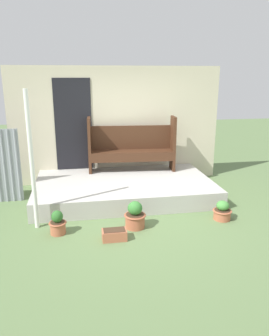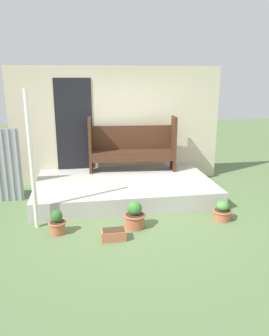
# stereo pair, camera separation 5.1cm
# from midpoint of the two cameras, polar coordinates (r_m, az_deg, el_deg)

# --- Properties ---
(ground_plane) EXTENTS (24.00, 24.00, 0.00)m
(ground_plane) POSITION_cam_midpoint_polar(r_m,az_deg,el_deg) (5.83, 0.04, -8.44)
(ground_plane) COLOR #5B7547
(porch_slab) EXTENTS (3.54, 2.08, 0.34)m
(porch_slab) POSITION_cam_midpoint_polar(r_m,az_deg,el_deg) (6.72, -2.05, -3.55)
(porch_slab) COLOR #B2AFA8
(porch_slab) RESTS_ON ground_plane
(house_wall) EXTENTS (4.74, 0.08, 2.60)m
(house_wall) POSITION_cam_midpoint_polar(r_m,az_deg,el_deg) (7.47, -3.57, 7.39)
(house_wall) COLOR beige
(house_wall) RESTS_ON ground_plane
(support_post) EXTENTS (0.07, 0.07, 2.22)m
(support_post) POSITION_cam_midpoint_polar(r_m,az_deg,el_deg) (5.32, -17.73, 1.02)
(support_post) COLOR white
(support_post) RESTS_ON ground_plane
(bench) EXTENTS (1.92, 0.54, 1.20)m
(bench) POSITION_cam_midpoint_polar(r_m,az_deg,el_deg) (7.24, -0.71, 4.06)
(bench) COLOR #422616
(bench) RESTS_ON porch_slab
(flower_pot_left) EXTENTS (0.28, 0.28, 0.39)m
(flower_pot_left) POSITION_cam_midpoint_polar(r_m,az_deg,el_deg) (5.32, -13.51, -9.42)
(flower_pot_left) COLOR #B26042
(flower_pot_left) RESTS_ON ground_plane
(flower_pot_middle) EXTENTS (0.36, 0.36, 0.45)m
(flower_pot_middle) POSITION_cam_midpoint_polar(r_m,az_deg,el_deg) (5.37, -0.19, -8.40)
(flower_pot_middle) COLOR #B26042
(flower_pot_middle) RESTS_ON ground_plane
(flower_pot_right) EXTENTS (0.33, 0.33, 0.34)m
(flower_pot_right) POSITION_cam_midpoint_polar(r_m,az_deg,el_deg) (5.86, 14.80, -7.31)
(flower_pot_right) COLOR #B26042
(flower_pot_right) RESTS_ON ground_plane
(planter_box_rect) EXTENTS (0.37, 0.21, 0.16)m
(planter_box_rect) POSITION_cam_midpoint_polar(r_m,az_deg,el_deg) (5.05, -3.83, -11.51)
(planter_box_rect) COLOR #B76647
(planter_box_rect) RESTS_ON ground_plane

